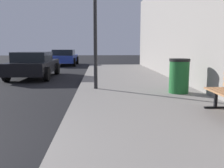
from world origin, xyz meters
name	(u,v)px	position (x,y,z in m)	size (l,w,h in m)	color
sidewalk	(206,166)	(4.00, 0.00, 0.07)	(4.00, 32.00, 0.15)	gray
trash_bin	(179,76)	(5.09, 4.38, 0.67)	(0.61, 0.61, 1.02)	#195926
car_black	(34,65)	(-0.49, 9.45, 0.65)	(1.97, 4.22, 1.27)	black
car_blue	(64,57)	(-0.11, 17.50, 0.65)	(2.03, 4.25, 1.27)	#233899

